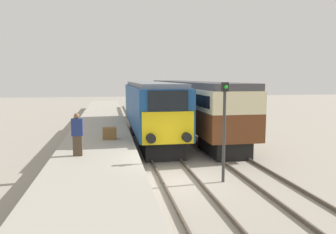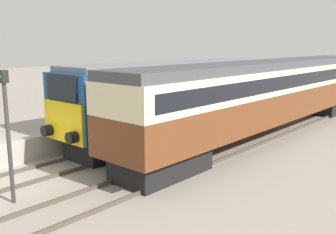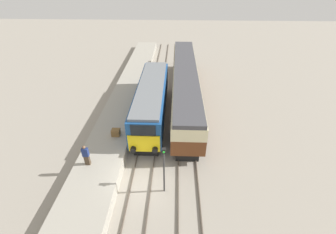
{
  "view_description": "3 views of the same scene",
  "coord_description": "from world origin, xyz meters",
  "px_view_note": "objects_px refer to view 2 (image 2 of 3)",
  "views": [
    {
      "loc": [
        -2.71,
        -12.67,
        4.13
      ],
      "look_at": [
        0.0,
        2.36,
        2.3
      ],
      "focal_mm": 35.0,
      "sensor_mm": 36.0,
      "label": 1
    },
    {
      "loc": [
        12.17,
        -5.37,
        4.68
      ],
      "look_at": [
        1.7,
        6.36,
        1.6
      ],
      "focal_mm": 40.0,
      "sensor_mm": 36.0,
      "label": 2
    },
    {
      "loc": [
        2.34,
        -10.82,
        13.16
      ],
      "look_at": [
        1.7,
        6.36,
        1.6
      ],
      "focal_mm": 24.0,
      "sensor_mm": 36.0,
      "label": 3
    }
  ],
  "objects_px": {
    "luggage_crate": "(68,118)",
    "passenger_carriage": "(272,90)",
    "locomotive": "(171,96)",
    "signal_post": "(7,126)"
  },
  "relations": [
    {
      "from": "signal_post",
      "to": "luggage_crate",
      "type": "xyz_separation_m",
      "value": [
        -4.42,
        4.9,
        -1.07
      ]
    },
    {
      "from": "passenger_carriage",
      "to": "luggage_crate",
      "type": "height_order",
      "value": "passenger_carriage"
    },
    {
      "from": "locomotive",
      "to": "signal_post",
      "type": "bearing_deg",
      "value": -79.43
    },
    {
      "from": "locomotive",
      "to": "passenger_carriage",
      "type": "distance_m",
      "value": 5.29
    },
    {
      "from": "luggage_crate",
      "to": "passenger_carriage",
      "type": "bearing_deg",
      "value": 53.46
    },
    {
      "from": "signal_post",
      "to": "luggage_crate",
      "type": "bearing_deg",
      "value": 132.09
    },
    {
      "from": "locomotive",
      "to": "passenger_carriage",
      "type": "bearing_deg",
      "value": 49.97
    },
    {
      "from": "signal_post",
      "to": "luggage_crate",
      "type": "distance_m",
      "value": 6.69
    },
    {
      "from": "locomotive",
      "to": "signal_post",
      "type": "distance_m",
      "value": 9.27
    },
    {
      "from": "signal_post",
      "to": "passenger_carriage",
      "type": "bearing_deg",
      "value": 82.64
    }
  ]
}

